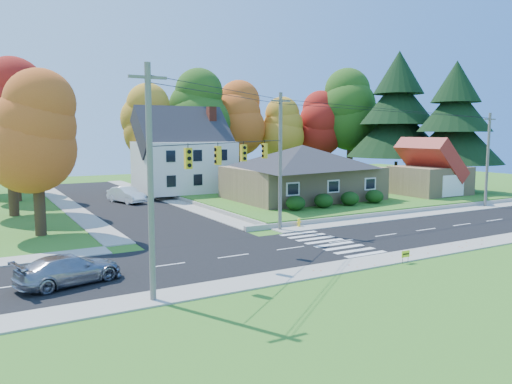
% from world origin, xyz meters
% --- Properties ---
extents(ground, '(120.00, 120.00, 0.00)m').
position_xyz_m(ground, '(0.00, 0.00, 0.00)').
color(ground, '#3D7923').
extents(road_main, '(90.00, 8.00, 0.02)m').
position_xyz_m(road_main, '(0.00, 0.00, 0.01)').
color(road_main, black).
rests_on(road_main, ground).
extents(road_cross, '(8.00, 44.00, 0.02)m').
position_xyz_m(road_cross, '(-8.00, 26.00, 0.01)').
color(road_cross, black).
rests_on(road_cross, ground).
extents(sidewalk_north, '(90.00, 2.00, 0.08)m').
position_xyz_m(sidewalk_north, '(0.00, 5.00, 0.04)').
color(sidewalk_north, '#9C9A90').
rests_on(sidewalk_north, ground).
extents(sidewalk_south, '(90.00, 2.00, 0.08)m').
position_xyz_m(sidewalk_south, '(0.00, -5.00, 0.04)').
color(sidewalk_south, '#9C9A90').
rests_on(sidewalk_south, ground).
extents(lawn, '(30.00, 30.00, 0.50)m').
position_xyz_m(lawn, '(13.00, 21.00, 0.25)').
color(lawn, '#3D7923').
rests_on(lawn, ground).
extents(ranch_house, '(14.60, 10.60, 5.40)m').
position_xyz_m(ranch_house, '(8.00, 16.00, 3.27)').
color(ranch_house, tan).
rests_on(ranch_house, lawn).
extents(colonial_house, '(10.40, 8.40, 9.60)m').
position_xyz_m(colonial_house, '(0.04, 28.00, 4.58)').
color(colonial_house, silver).
rests_on(colonial_house, lawn).
extents(garage, '(7.30, 6.30, 4.60)m').
position_xyz_m(garage, '(22.00, 11.99, 2.84)').
color(garage, tan).
rests_on(garage, lawn).
extents(hedge_row, '(10.70, 1.70, 1.27)m').
position_xyz_m(hedge_row, '(7.50, 9.80, 1.14)').
color(hedge_row, '#163A10').
rests_on(hedge_row, lawn).
extents(traffic_infrastructure, '(38.10, 10.66, 10.00)m').
position_xyz_m(traffic_infrastructure, '(-0.15, 1.35, 5.15)').
color(traffic_infrastructure, '#666059').
rests_on(traffic_infrastructure, ground).
extents(tree_lot_0, '(6.72, 6.72, 12.51)m').
position_xyz_m(tree_lot_0, '(-2.00, 34.00, 8.31)').
color(tree_lot_0, '#3F2A19').
rests_on(tree_lot_0, lawn).
extents(tree_lot_1, '(7.84, 7.84, 14.60)m').
position_xyz_m(tree_lot_1, '(4.00, 33.00, 9.61)').
color(tree_lot_1, '#3F2A19').
rests_on(tree_lot_1, lawn).
extents(tree_lot_2, '(7.28, 7.28, 13.56)m').
position_xyz_m(tree_lot_2, '(10.00, 34.00, 8.96)').
color(tree_lot_2, '#3F2A19').
rests_on(tree_lot_2, lawn).
extents(tree_lot_3, '(6.16, 6.16, 11.47)m').
position_xyz_m(tree_lot_3, '(16.00, 33.00, 7.65)').
color(tree_lot_3, '#3F2A19').
rests_on(tree_lot_3, lawn).
extents(tree_lot_4, '(6.72, 6.72, 12.51)m').
position_xyz_m(tree_lot_4, '(22.00, 32.00, 8.31)').
color(tree_lot_4, '#3F2A19').
rests_on(tree_lot_4, lawn).
extents(tree_lot_5, '(8.40, 8.40, 15.64)m').
position_xyz_m(tree_lot_5, '(26.00, 30.00, 10.27)').
color(tree_lot_5, '#3F2A19').
rests_on(tree_lot_5, lawn).
extents(conifer_east_a, '(12.80, 12.80, 16.96)m').
position_xyz_m(conifer_east_a, '(27.00, 22.00, 9.39)').
color(conifer_east_a, '#3F2A19').
rests_on(conifer_east_a, lawn).
extents(conifer_east_b, '(11.20, 11.20, 14.84)m').
position_xyz_m(conifer_east_b, '(28.00, 14.00, 8.28)').
color(conifer_east_b, '#3F2A19').
rests_on(conifer_east_b, lawn).
extents(tree_west_0, '(6.16, 6.16, 11.47)m').
position_xyz_m(tree_west_0, '(-17.00, 12.00, 7.15)').
color(tree_west_0, '#3F2A19').
rests_on(tree_west_0, ground).
extents(tree_west_1, '(7.28, 7.28, 13.56)m').
position_xyz_m(tree_west_1, '(-18.00, 22.00, 8.46)').
color(tree_west_1, '#3F2A19').
rests_on(tree_west_1, ground).
extents(tree_west_2, '(6.72, 6.72, 12.51)m').
position_xyz_m(tree_west_2, '(-17.00, 32.00, 7.81)').
color(tree_west_2, '#3F2A19').
rests_on(tree_west_2, ground).
extents(silver_sedan, '(5.27, 3.16, 1.43)m').
position_xyz_m(silver_sedan, '(-17.20, -0.95, 0.74)').
color(silver_sedan, '#8D8F9D').
rests_on(silver_sedan, road_main).
extents(white_car, '(3.07, 5.21, 1.62)m').
position_xyz_m(white_car, '(-7.42, 25.08, 0.83)').
color(white_car, white).
rests_on(white_car, road_cross).
extents(fire_hydrant, '(0.40, 0.31, 0.70)m').
position_xyz_m(fire_hydrant, '(0.38, 5.47, 0.33)').
color(fire_hydrant, yellow).
rests_on(fire_hydrant, ground).
extents(yard_sign, '(0.56, 0.06, 0.70)m').
position_xyz_m(yard_sign, '(-0.42, -6.04, 0.50)').
color(yard_sign, black).
rests_on(yard_sign, ground).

